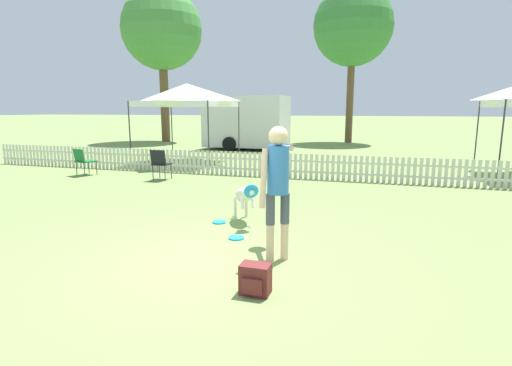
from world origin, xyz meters
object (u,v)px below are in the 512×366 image
Objects in this scene: handler_person at (278,176)px; tree_left_grove at (353,27)px; leaping_dog at (245,195)px; backpack_on_grass at (255,279)px; canopy_tent_secondary at (187,95)px; frisbee_near_dog at (236,238)px; equipment_trailer at (247,122)px; folding_chair_blue_left at (160,162)px; folding_chair_center at (83,159)px; tree_right_grove at (162,30)px; frisbee_near_handler at (219,222)px.

tree_left_grove reaches higher than handler_person.
leaping_dog reaches higher than backpack_on_grass.
leaping_dog is at bearing -56.80° from canopy_tent_secondary.
handler_person is 1.50m from frisbee_near_dog.
equipment_trailer reaches higher than handler_person.
tree_left_grove is (4.06, 14.82, 6.11)m from folding_chair_blue_left.
folding_chair_center is 0.09× the size of tree_left_grove.
tree_right_grove is at bearing -88.21° from leaping_dog.
folding_chair_center is (-6.46, 4.31, 0.47)m from frisbee_near_dog.
folding_chair_blue_left is at bearing 127.90° from backpack_on_grass.
leaping_dog is 4.95m from folding_chair_blue_left.
tree_right_grove is (-11.48, 18.28, 6.43)m from backpack_on_grass.
tree_left_grove is at bearing 12.88° from tree_right_grove.
tree_left_grove is at bearing -106.86° from folding_chair_blue_left.
equipment_trailer is at bearing 106.29° from frisbee_near_handler.
tree_right_grove is at bearing -167.12° from tree_left_grove.
handler_person reaches higher than folding_chair_blue_left.
handler_person is at bearing 91.59° from backpack_on_grass.
folding_chair_blue_left is at bearing -163.28° from folding_chair_center.
equipment_trailer reaches higher than folding_chair_blue_left.
equipment_trailer is at bearing -88.51° from folding_chair_blue_left.
handler_person is 10.39m from canopy_tent_secondary.
tree_left_grove reaches higher than equipment_trailer.
handler_person is 0.20× the size of tree_right_grove.
frisbee_near_dog is 0.30× the size of folding_chair_center.
frisbee_near_dog is at bearing -71.42° from equipment_trailer.
backpack_on_grass is 16.01m from equipment_trailer.
backpack_on_grass is at bearing -59.82° from frisbee_near_handler.
tree_left_grove reaches higher than frisbee_near_dog.
backpack_on_grass is at bearing 158.32° from folding_chair_center.
frisbee_near_dog is 0.03× the size of tree_left_grove.
frisbee_near_dog is at bearing -90.76° from tree_left_grove.
tree_right_grove reaches higher than tree_left_grove.
tree_right_grove reaches higher than backpack_on_grass.
folding_chair_center reaches higher than frisbee_near_handler.
tree_right_grove is at bearing 154.36° from equipment_trailer.
canopy_tent_secondary reaches higher than folding_chair_blue_left.
canopy_tent_secondary is (1.65, 3.70, 1.99)m from folding_chair_center.
folding_chair_blue_left is (-3.64, 3.35, 0.03)m from leaping_dog.
folding_chair_blue_left is at bearing -86.14° from equipment_trailer.
frisbee_near_dog is 14.15m from equipment_trailer.
canopy_tent_secondary is at bearing -96.26° from folding_chair_center.
handler_person is 2.04× the size of folding_chair_blue_left.
tree_right_grove is (-10.90, -2.49, -0.04)m from tree_left_grove.
frisbee_near_dog is 0.03× the size of tree_right_grove.
equipment_trailer is at bearing -103.72° from leaping_dog.
tree_left_grove is (-0.55, 19.70, 5.52)m from handler_person.
backpack_on_grass is (0.03, -1.08, -0.95)m from handler_person.
leaping_dog is 1.31× the size of folding_chair_center.
tree_right_grove is (-10.64, 16.58, 6.59)m from frisbee_near_dog.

